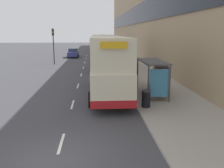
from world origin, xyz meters
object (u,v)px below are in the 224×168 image
pedestrian_at_shelter (162,81)px  traffic_light_far_kerb (53,40)px  car_1 (97,45)px  pedestrian_1 (157,78)px  car_0 (73,53)px  car_2 (101,53)px  double_decker_bus_near (108,64)px  car_3 (99,48)px  pedestrian_2 (153,75)px  double_decker_bus_ahead (103,51)px  litter_bin (146,99)px  bus_shelter (156,72)px

pedestrian_at_shelter → traffic_light_far_kerb: (-10.85, 19.32, 2.40)m
car_1 → pedestrian_1: size_ratio=2.73×
car_0 → car_2: size_ratio=1.04×
double_decker_bus_near → car_0: bearing=99.7°
pedestrian_at_shelter → car_3: bearing=95.1°
car_1 → pedestrian_1: 55.71m
double_decker_bus_near → car_3: size_ratio=2.51×
car_0 → traffic_light_far_kerb: 10.69m
pedestrian_at_shelter → pedestrian_1: bearing=86.5°
car_1 → traffic_light_far_kerb: bearing=-100.3°
pedestrian_2 → car_2: bearing=98.9°
double_decker_bus_ahead → pedestrian_at_shelter: double_decker_bus_ahead is taller
car_0 → litter_bin: bearing=102.0°
car_2 → pedestrian_1: pedestrian_1 is taller
bus_shelter → pedestrian_2: size_ratio=2.68×
double_decker_bus_near → car_0: 29.37m
pedestrian_at_shelter → pedestrian_2: size_ratio=1.17×
car_0 → pedestrian_at_shelter: (8.90, -29.50, 0.23)m
car_1 → pedestrian_2: size_ratio=2.78×
bus_shelter → litter_bin: 3.20m
car_0 → car_1: size_ratio=0.97×
bus_shelter → car_2: bus_shelter is taller
car_2 → litter_bin: 31.81m
double_decker_bus_ahead → pedestrian_at_shelter: bearing=-74.1°
car_0 → car_3: (5.06, 13.20, 0.05)m
car_2 → pedestrian_1: size_ratio=2.55×
car_0 → pedestrian_1: 28.80m
double_decker_bus_ahead → car_0: bearing=107.6°
pedestrian_1 → car_2: bearing=98.4°
traffic_light_far_kerb → car_0: bearing=79.1°
pedestrian_1 → car_0: bearing=108.3°
pedestrian_at_shelter → litter_bin: size_ratio=1.75×
double_decker_bus_near → car_0: (-4.92, 28.91, -1.43)m
car_3 → traffic_light_far_kerb: 24.54m
double_decker_bus_near → litter_bin: double_decker_bus_near is taller
double_decker_bus_near → traffic_light_far_kerb: 20.00m
car_2 → car_3: (-0.10, 14.26, 0.06)m
double_decker_bus_near → car_3: double_decker_bus_near is taller
double_decker_bus_near → car_2: double_decker_bus_near is taller
bus_shelter → double_decker_bus_ahead: 14.59m
double_decker_bus_ahead → pedestrian_at_shelter: (3.87, -13.62, -1.20)m
double_decker_bus_near → car_2: 27.89m
bus_shelter → double_decker_bus_ahead: size_ratio=0.41×
litter_bin → double_decker_bus_near: bearing=118.0°
pedestrian_at_shelter → pedestrian_2: (0.17, 3.51, -0.14)m
pedestrian_1 → car_1: bearing=94.2°
double_decker_bus_near → pedestrian_2: bearing=35.2°
double_decker_bus_near → litter_bin: (2.08, -3.91, -1.62)m
double_decker_bus_near → pedestrian_1: bearing=20.8°
car_2 → pedestrian_2: bearing=-81.1°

